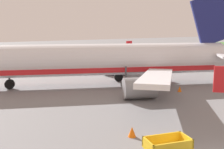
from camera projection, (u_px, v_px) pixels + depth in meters
grass_strip at (23, 56)px, 64.75m from camera, size 220.00×28.00×0.06m
airplane at (110, 60)px, 34.12m from camera, size 36.75×29.87×11.34m
baggage_cart_third_in_row at (167, 146)px, 16.17m from camera, size 3.62×1.77×1.07m
traffic_cone_near_plane at (180, 89)px, 31.44m from camera, size 0.46×0.46×0.60m
traffic_cone_mid_apron at (132, 132)px, 18.96m from camera, size 0.53×0.53×0.70m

